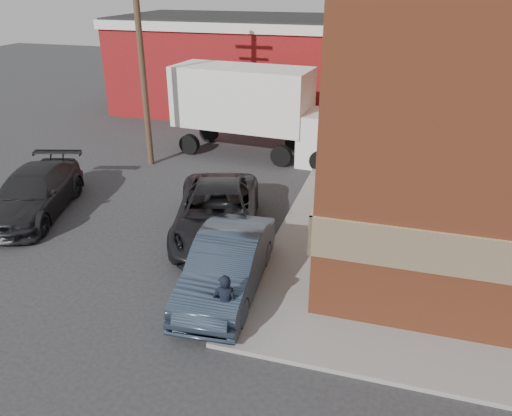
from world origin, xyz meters
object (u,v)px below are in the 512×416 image
Objects in this scene: box_truck at (258,106)px; suv_b at (33,193)px; utility_pole at (141,55)px; sedan at (227,265)px; suv_a at (218,212)px; warehouse at (253,64)px; man at (225,305)px.

suv_b is at bearing -119.57° from box_truck.
sedan is at bearing -51.75° from utility_pole.
utility_pole is at bearing 116.83° from suv_a.
warehouse is at bearing 82.23° from utility_pole.
utility_pole is at bearing -144.09° from box_truck.
suv_b is at bearing -44.01° from man.
warehouse is at bearing 113.10° from box_truck.
man is 13.31m from box_truck.
warehouse reaches higher than suv_a.
sedan is 11.45m from box_truck.
man reaches higher than suv_b.
box_truck is (-2.41, 11.09, 1.53)m from sedan.
suv_b is (-8.79, 4.43, -0.13)m from man.
utility_pole is at bearing 123.94° from sedan.
utility_pole reaches higher than man.
warehouse is at bearing 100.62° from sedan.
sedan is (6.70, -8.50, -3.95)m from utility_pole.
utility_pole is 5.56m from box_truck.
suv_a is 8.31m from box_truck.
suv_a is (3.81, -16.51, -2.01)m from warehouse.
man is at bearing -75.83° from sedan.
man is at bearing -72.07° from box_truck.
suv_a is at bearing 110.64° from sedan.
sedan is at bearing -88.80° from man.
box_truck reaches higher than suv_a.
utility_pole is at bearing -97.77° from warehouse.
sedan is at bearing -75.07° from warehouse.
sedan is 3.29m from suv_a.
suv_a is at bearing -77.01° from warehouse.
sedan is 8.60m from suv_b.
box_truck is at bearing 31.14° from utility_pole.
warehouse is at bearing -92.04° from man.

